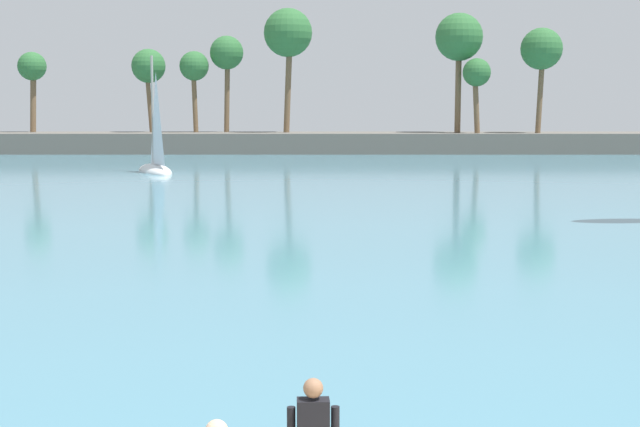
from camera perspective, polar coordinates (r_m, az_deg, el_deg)
sea at (r=65.59m, az=0.42°, el=3.02°), size 220.00×109.99×0.06m
palm_headland at (r=80.53m, az=-1.35°, el=6.07°), size 101.89×6.00×12.48m
sailboat_near_shore at (r=59.06m, az=-10.07°, el=3.19°), size 3.72×5.58×7.82m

